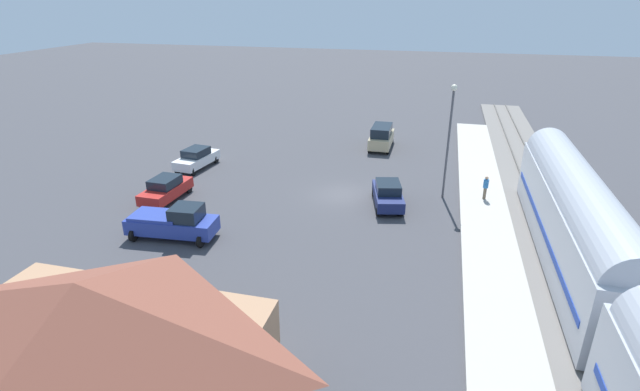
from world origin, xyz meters
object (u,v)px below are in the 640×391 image
at_px(pedestrian_on_platform, 486,186).
at_px(sedan_white, 197,158).
at_px(sedan_navy, 388,194).
at_px(pickup_blue, 174,222).
at_px(station_building, 90,352).
at_px(sedan_red, 166,189).
at_px(light_pole_near_platform, 450,129).
at_px(suv_tan, 381,136).

bearing_deg(pedestrian_on_platform, sedan_white, -4.12).
relative_size(pedestrian_on_platform, sedan_white, 0.37).
xyz_separation_m(sedan_navy, pickup_blue, (12.05, 8.04, 0.15)).
relative_size(station_building, sedan_navy, 2.40).
height_order(sedan_red, sedan_white, same).
distance_m(station_building, pedestrian_on_platform, 27.09).
height_order(station_building, light_pole_near_platform, light_pole_near_platform).
bearing_deg(light_pole_near_platform, sedan_white, -3.96).
relative_size(pedestrian_on_platform, light_pole_near_platform, 0.21).
bearing_deg(sedan_white, sedan_navy, 166.92).
height_order(pedestrian_on_platform, suv_tan, suv_tan).
relative_size(station_building, pedestrian_on_platform, 6.74).
distance_m(pedestrian_on_platform, sedan_navy, 7.00).
bearing_deg(sedan_navy, light_pole_near_platform, -146.58).
xyz_separation_m(sedan_navy, sedan_white, (16.81, -3.91, 0.00)).
bearing_deg(pickup_blue, sedan_navy, -146.29).
distance_m(pickup_blue, light_pole_near_platform, 19.43).
relative_size(sedan_red, pickup_blue, 0.82).
height_order(station_building, sedan_red, station_building).
bearing_deg(pickup_blue, suv_tan, -114.32).
bearing_deg(sedan_red, sedan_navy, -169.06).
relative_size(sedan_white, pickup_blue, 0.85).
bearing_deg(sedan_white, sedan_red, 99.90).
height_order(sedan_red, light_pole_near_platform, light_pole_near_platform).
xyz_separation_m(pedestrian_on_platform, sedan_navy, (6.63, 2.22, -0.40)).
height_order(sedan_navy, suv_tan, suv_tan).
bearing_deg(suv_tan, pickup_blue, 65.68).
relative_size(sedan_red, light_pole_near_platform, 0.55).
bearing_deg(pickup_blue, light_pole_near_platform, -146.36).
xyz_separation_m(station_building, sedan_white, (9.38, -24.78, -2.04)).
distance_m(station_building, light_pole_near_platform, 26.00).
height_order(station_building, sedan_navy, station_building).
bearing_deg(suv_tan, sedan_white, 33.66).
bearing_deg(sedan_navy, sedan_white, -13.08).
distance_m(pedestrian_on_platform, sedan_red, 22.85).
bearing_deg(sedan_navy, station_building, 70.39).
bearing_deg(light_pole_near_platform, sedan_red, 15.85).
bearing_deg(pedestrian_on_platform, light_pole_near_platform, -5.33).
distance_m(station_building, sedan_white, 26.57).
height_order(station_building, sedan_white, station_building).
bearing_deg(light_pole_near_platform, pedestrian_on_platform, 174.67).
height_order(pedestrian_on_platform, pickup_blue, pickup_blue).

